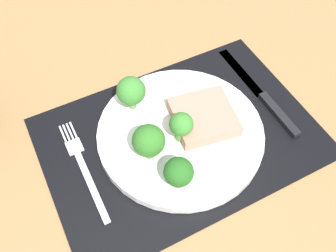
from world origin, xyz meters
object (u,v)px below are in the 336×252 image
Objects in this scene: fork at (84,168)px; plate at (180,133)px; steak at (205,118)px; knife at (264,96)px.

plate is at bearing -2.72° from fork.
steak is at bearing -4.31° from plate.
plate is 16.98cm from knife.
plate is 1.17× the size of knife.
plate is 4.63cm from steak.
knife is (12.76, 0.85, -2.41)cm from steak.
plate reaches higher than fork.
plate is at bearing -177.76° from knife.
steak is 20.60cm from fork.
steak is at bearing -2.57° from fork.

